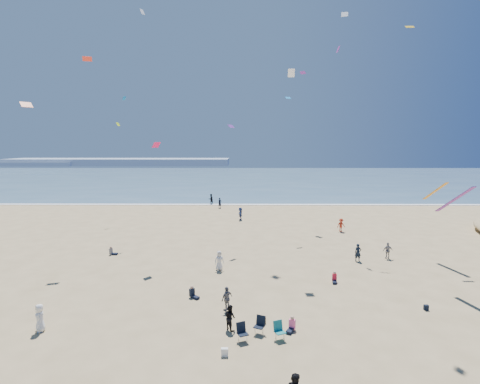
{
  "coord_description": "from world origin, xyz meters",
  "views": [
    {
      "loc": [
        2.19,
        -19.23,
        10.49
      ],
      "look_at": [
        2.0,
        8.0,
        6.99
      ],
      "focal_mm": 28.0,
      "sensor_mm": 36.0,
      "label": 1
    }
  ],
  "objects": [
    {
      "name": "surf_line",
      "position": [
        0.0,
        45.0,
        0.04
      ],
      "size": [
        220.0,
        1.2,
        0.08
      ],
      "primitive_type": "cube",
      "color": "white",
      "rests_on": "ground"
    },
    {
      "name": "chair_cluster",
      "position": [
        3.17,
        -0.1,
        0.5
      ],
      "size": [
        2.79,
        1.6,
        1.0
      ],
      "color": "black",
      "rests_on": "ground"
    },
    {
      "name": "ocean",
      "position": [
        0.0,
        95.0,
        0.03
      ],
      "size": [
        220.0,
        100.0,
        0.06
      ],
      "primitive_type": "cube",
      "color": "#476B84",
      "rests_on": "ground"
    },
    {
      "name": "white_tote",
      "position": [
        1.3,
        -1.78,
        0.2
      ],
      "size": [
        0.35,
        0.2,
        0.4
      ],
      "primitive_type": "cube",
      "color": "white",
      "rests_on": "ground"
    },
    {
      "name": "navy_bag",
      "position": [
        13.88,
        3.49,
        0.17
      ],
      "size": [
        0.28,
        0.18,
        0.34
      ],
      "primitive_type": "cube",
      "color": "black",
      "rests_on": "ground"
    },
    {
      "name": "kites_aloft",
      "position": [
        9.96,
        12.75,
        13.92
      ],
      "size": [
        35.13,
        35.37,
        29.88
      ],
      "color": "white",
      "rests_on": "ground"
    },
    {
      "name": "standing_flyers",
      "position": [
        6.15,
        16.04,
        0.85
      ],
      "size": [
        29.68,
        52.29,
        1.94
      ],
      "color": "gray",
      "rests_on": "ground"
    },
    {
      "name": "black_backpack",
      "position": [
        3.41,
        1.7,
        0.19
      ],
      "size": [
        0.3,
        0.22,
        0.38
      ],
      "primitive_type": "cube",
      "color": "black",
      "rests_on": "ground"
    },
    {
      "name": "seated_group",
      "position": [
        1.93,
        4.78,
        0.42
      ],
      "size": [
        20.39,
        22.08,
        0.84
      ],
      "color": "silver",
      "rests_on": "ground"
    },
    {
      "name": "headland_far",
      "position": [
        -60.0,
        170.0,
        1.6
      ],
      "size": [
        110.0,
        20.0,
        3.2
      ],
      "primitive_type": "cube",
      "color": "#7A8EA8",
      "rests_on": "ground"
    },
    {
      "name": "ground",
      "position": [
        0.0,
        0.0,
        0.0
      ],
      "size": [
        220.0,
        220.0,
        0.0
      ],
      "primitive_type": "plane",
      "color": "tan",
      "rests_on": "ground"
    },
    {
      "name": "headland_near",
      "position": [
        -100.0,
        165.0,
        1.0
      ],
      "size": [
        40.0,
        14.0,
        2.0
      ],
      "primitive_type": "cube",
      "color": "#7A8EA8",
      "rests_on": "ground"
    }
  ]
}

